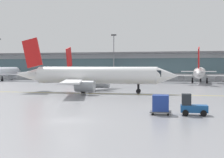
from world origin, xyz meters
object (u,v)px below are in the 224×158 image
Objects in this scene: cargo_dolly_lead at (161,104)px; apron_light_mast_1 at (114,55)px; gate_airplane_1 at (84,72)px; taxiing_regional_jet at (94,76)px; baggage_tug at (192,106)px; gate_airplane_2 at (200,73)px.

apron_light_mast_1 reaches higher than cargo_dolly_lead.
gate_airplane_1 is 40.98m from taxiing_regional_jet.
baggage_tug is at bearing -152.25° from gate_airplane_1.
gate_airplane_1 reaches higher than cargo_dolly_lead.
gate_airplane_2 is 0.95× the size of taxiing_regional_jet.
gate_airplane_1 is at bearing 110.51° from cargo_dolly_lead.
apron_light_mast_1 reaches higher than baggage_tug.
apron_light_mast_1 is (-28.65, 13.29, 5.61)m from gate_airplane_2.
gate_airplane_1 is 71.63m from baggage_tug.
taxiing_regional_jet reaches higher than cargo_dolly_lead.
gate_airplane_1 is 18.36m from apron_light_mast_1.
gate_airplane_1 is 33.75m from gate_airplane_2.
taxiing_regional_jet is at bearing -158.14° from gate_airplane_1.
taxiing_regional_jet is 31.19m from baggage_tug.
cargo_dolly_lead is at bearing -154.51° from gate_airplane_1.
gate_airplane_1 reaches higher than baggage_tug.
cargo_dolly_lead is (30.35, -63.61, -1.92)m from gate_airplane_1.
taxiing_regional_jet is 56.06m from apron_light_mast_1.
apron_light_mast_1 is (-10.35, 54.83, 5.47)m from taxiing_regional_jet.
gate_airplane_1 is 13.38× the size of cargo_dolly_lead.
apron_light_mast_1 reaches higher than gate_airplane_2.
gate_airplane_2 is at bearing -84.06° from gate_airplane_1.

